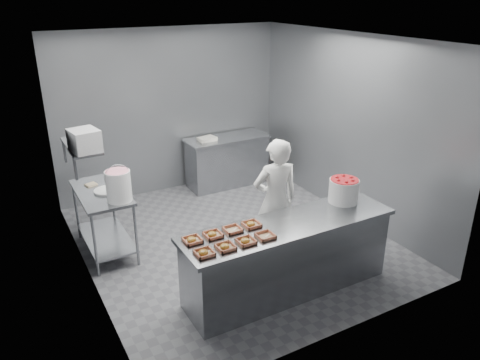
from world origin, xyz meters
name	(u,v)px	position (x,y,z in m)	size (l,w,h in m)	color
floor	(233,240)	(0.00, 0.00, 0.00)	(4.50, 4.50, 0.00)	#4C4C51
ceiling	(232,39)	(0.00, 0.00, 2.80)	(4.50, 4.50, 0.00)	white
wall_back	(171,112)	(0.00, 2.25, 1.40)	(4.00, 0.04, 2.80)	slate
wall_left	(78,175)	(-2.00, 0.00, 1.40)	(0.04, 4.50, 2.80)	slate
wall_right	(349,128)	(2.00, 0.00, 1.40)	(0.04, 4.50, 2.80)	slate
service_counter	(288,257)	(0.00, -1.35, 0.45)	(2.60, 0.70, 0.90)	slate
prep_table	(104,212)	(-1.65, 0.60, 0.59)	(0.60, 1.20, 0.90)	slate
back_counter	(227,161)	(0.90, 1.90, 0.45)	(1.50, 0.60, 0.90)	slate
wall_shelf	(81,146)	(-1.82, 0.60, 1.55)	(0.35, 0.90, 0.03)	slate
tray_0	(204,253)	(-1.14, -1.50, 0.92)	(0.19, 0.18, 0.06)	tan
tray_1	(225,247)	(-0.90, -1.50, 0.92)	(0.19, 0.18, 0.06)	tan
tray_2	(246,241)	(-0.66, -1.50, 0.92)	(0.19, 0.18, 0.06)	tan
tray_3	(265,236)	(-0.41, -1.50, 0.92)	(0.19, 0.18, 0.04)	tan
tray_4	(192,240)	(-1.14, -1.20, 0.92)	(0.19, 0.18, 0.06)	tan
tray_5	(213,235)	(-0.90, -1.20, 0.92)	(0.19, 0.18, 0.06)	tan
tray_6	(233,230)	(-0.65, -1.20, 0.92)	(0.19, 0.18, 0.04)	tan
tray_7	(251,224)	(-0.42, -1.20, 0.92)	(0.19, 0.18, 0.06)	tan
worker	(275,201)	(0.27, -0.64, 0.83)	(0.61, 0.40, 1.66)	white
strawberry_tub	(344,190)	(0.91, -1.20, 1.06)	(0.37, 0.37, 0.30)	white
glaze_bucket	(118,185)	(-1.51, 0.19, 1.11)	(0.33, 0.31, 0.48)	white
bucket_lid	(107,191)	(-1.59, 0.55, 0.91)	(0.33, 0.33, 0.03)	white
rag	(91,185)	(-1.72, 0.86, 0.91)	(0.14, 0.12, 0.02)	#CCB28C
appliance	(84,140)	(-1.82, 0.33, 1.70)	(0.31, 0.35, 0.26)	gray
paper_stack	(207,139)	(0.51, 1.90, 0.93)	(0.30, 0.22, 0.06)	silver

